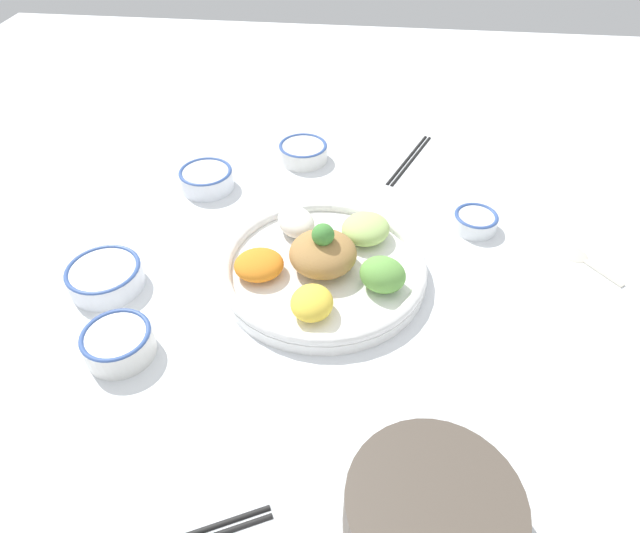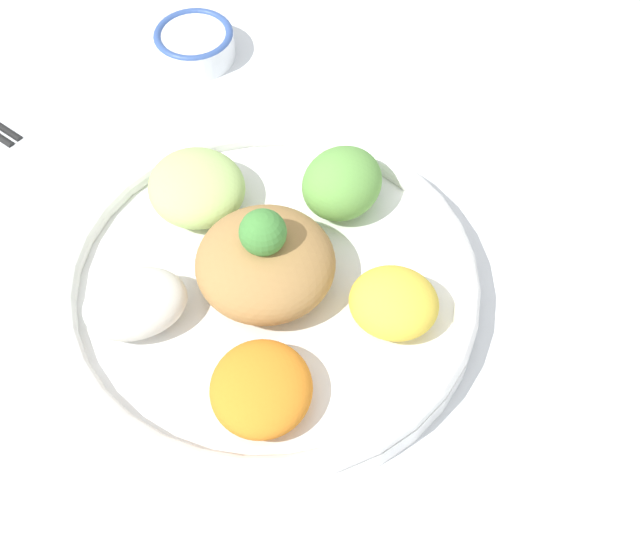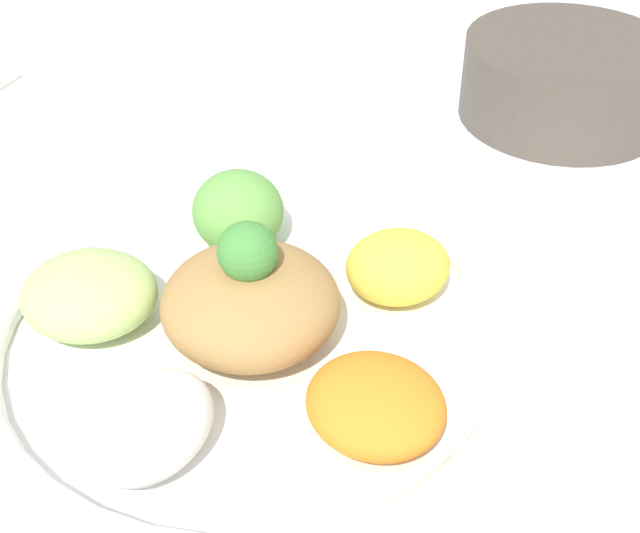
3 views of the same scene
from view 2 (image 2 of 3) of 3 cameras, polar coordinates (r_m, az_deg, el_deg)
ground_plane at (r=0.73m, az=-6.64°, el=-3.30°), size 2.40×2.40×0.00m
salad_platter at (r=0.72m, az=-3.47°, el=-0.77°), size 0.34×0.34×0.11m
sauce_bowl_red at (r=0.94m, az=-8.04°, el=13.99°), size 0.08×0.08×0.03m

